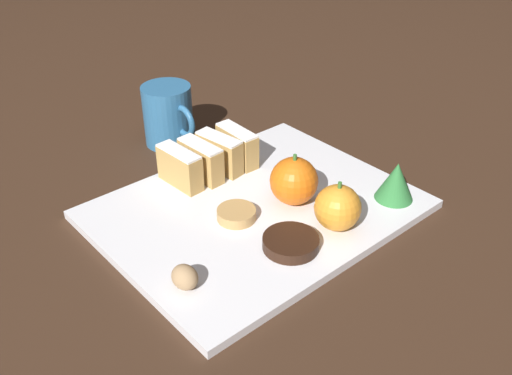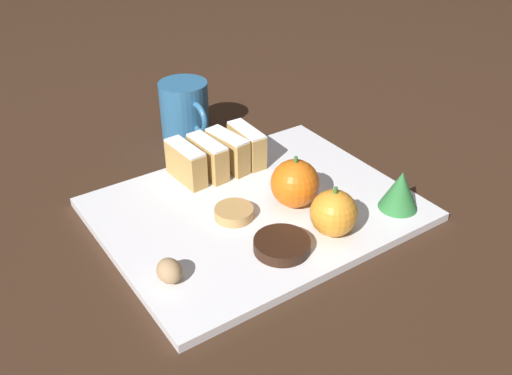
% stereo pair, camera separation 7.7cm
% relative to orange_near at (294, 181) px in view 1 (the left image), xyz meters
% --- Properties ---
extents(ground_plane, '(6.00, 6.00, 0.00)m').
position_rel_orange_near_xyz_m(ground_plane, '(-0.03, -0.05, -0.05)').
color(ground_plane, '#382316').
extents(serving_platter, '(0.33, 0.41, 0.01)m').
position_rel_orange_near_xyz_m(serving_platter, '(-0.03, -0.05, -0.04)').
color(serving_platter, white).
rests_on(serving_platter, ground_plane).
extents(stollen_slice_front, '(0.08, 0.03, 0.06)m').
position_rel_orange_near_xyz_m(stollen_slice_front, '(-0.14, -0.09, -0.01)').
color(stollen_slice_front, tan).
rests_on(stollen_slice_front, serving_platter).
extents(stollen_slice_second, '(0.08, 0.03, 0.06)m').
position_rel_orange_near_xyz_m(stollen_slice_second, '(-0.14, -0.06, -0.01)').
color(stollen_slice_second, tan).
rests_on(stollen_slice_second, serving_platter).
extents(stollen_slice_third, '(0.08, 0.04, 0.06)m').
position_rel_orange_near_xyz_m(stollen_slice_third, '(-0.14, -0.02, -0.01)').
color(stollen_slice_third, tan).
rests_on(stollen_slice_third, serving_platter).
extents(stollen_slice_fourth, '(0.08, 0.03, 0.06)m').
position_rel_orange_near_xyz_m(stollen_slice_fourth, '(-0.14, 0.01, -0.01)').
color(stollen_slice_fourth, tan).
rests_on(stollen_slice_fourth, serving_platter).
extents(orange_near, '(0.07, 0.07, 0.07)m').
position_rel_orange_near_xyz_m(orange_near, '(0.00, 0.00, 0.00)').
color(orange_near, orange).
rests_on(orange_near, serving_platter).
extents(orange_far, '(0.06, 0.06, 0.07)m').
position_rel_orange_near_xyz_m(orange_far, '(0.08, 0.00, -0.00)').
color(orange_far, orange).
rests_on(orange_far, serving_platter).
extents(walnut, '(0.03, 0.03, 0.03)m').
position_rel_orange_near_xyz_m(walnut, '(0.04, -0.21, -0.02)').
color(walnut, tan).
rests_on(walnut, serving_platter).
extents(chocolate_cookie, '(0.07, 0.07, 0.01)m').
position_rel_orange_near_xyz_m(chocolate_cookie, '(0.07, -0.07, -0.03)').
color(chocolate_cookie, black).
rests_on(chocolate_cookie, serving_platter).
extents(gingerbread_cookie, '(0.05, 0.05, 0.01)m').
position_rel_orange_near_xyz_m(gingerbread_cookie, '(-0.02, -0.09, -0.03)').
color(gingerbread_cookie, tan).
rests_on(gingerbread_cookie, serving_platter).
extents(evergreen_sprig, '(0.05, 0.05, 0.06)m').
position_rel_orange_near_xyz_m(evergreen_sprig, '(0.09, 0.11, -0.01)').
color(evergreen_sprig, '#2D7538').
rests_on(evergreen_sprig, serving_platter).
extents(coffee_mug, '(0.11, 0.08, 0.10)m').
position_rel_orange_near_xyz_m(coffee_mug, '(-0.28, -0.02, 0.01)').
color(coffee_mug, '#2D6693').
rests_on(coffee_mug, ground_plane).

